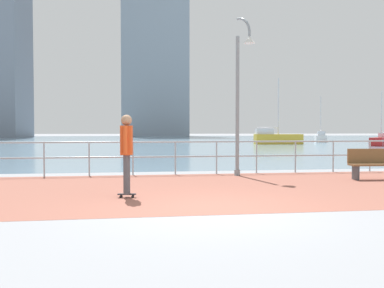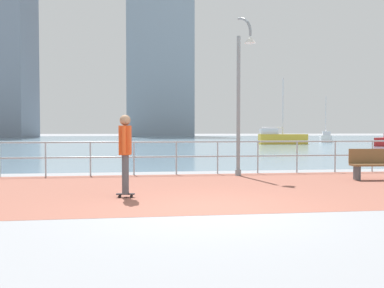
{
  "view_description": "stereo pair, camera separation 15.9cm",
  "coord_description": "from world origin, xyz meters",
  "px_view_note": "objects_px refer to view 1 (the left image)",
  "views": [
    {
      "loc": [
        -1.48,
        -7.67,
        1.49
      ],
      "look_at": [
        0.2,
        3.65,
        1.1
      ],
      "focal_mm": 38.93,
      "sensor_mm": 36.0,
      "label": 1
    },
    {
      "loc": [
        -1.32,
        -7.69,
        1.49
      ],
      "look_at": [
        0.2,
        3.65,
        1.1
      ],
      "focal_mm": 38.93,
      "sensor_mm": 36.0,
      "label": 2
    }
  ],
  "objects_px": {
    "lamppost": "(241,88)",
    "sailboat_navy": "(321,138)",
    "skateboarder": "(127,148)",
    "sailboat_white": "(381,141)",
    "sailboat_ivory": "(276,138)",
    "park_bench": "(375,164)"
  },
  "relations": [
    {
      "from": "lamppost",
      "to": "sailboat_white",
      "type": "distance_m",
      "value": 30.32
    },
    {
      "from": "lamppost",
      "to": "park_bench",
      "type": "distance_m",
      "value": 4.68
    },
    {
      "from": "skateboarder",
      "to": "park_bench",
      "type": "bearing_deg",
      "value": 17.69
    },
    {
      "from": "park_bench",
      "to": "skateboarder",
      "type": "bearing_deg",
      "value": -162.31
    },
    {
      "from": "lamppost",
      "to": "sailboat_navy",
      "type": "xyz_separation_m",
      "value": [
        19.4,
        34.78,
        -2.29
      ]
    },
    {
      "from": "sailboat_navy",
      "to": "park_bench",
      "type": "bearing_deg",
      "value": -113.33
    },
    {
      "from": "sailboat_navy",
      "to": "sailboat_white",
      "type": "height_order",
      "value": "sailboat_navy"
    },
    {
      "from": "lamppost",
      "to": "sailboat_white",
      "type": "relative_size",
      "value": 1.0
    },
    {
      "from": "sailboat_ivory",
      "to": "skateboarder",
      "type": "bearing_deg",
      "value": -115.08
    },
    {
      "from": "sailboat_white",
      "to": "sailboat_navy",
      "type": "bearing_deg",
      "value": 91.67
    },
    {
      "from": "sailboat_ivory",
      "to": "sailboat_white",
      "type": "bearing_deg",
      "value": -34.35
    },
    {
      "from": "sailboat_white",
      "to": "sailboat_ivory",
      "type": "xyz_separation_m",
      "value": [
        -8.22,
        5.62,
        0.17
      ]
    },
    {
      "from": "lamppost",
      "to": "sailboat_ivory",
      "type": "relative_size",
      "value": 0.74
    },
    {
      "from": "skateboarder",
      "to": "sailboat_navy",
      "type": "xyz_separation_m",
      "value": [
        23.0,
        38.6,
        -0.57
      ]
    },
    {
      "from": "sailboat_navy",
      "to": "sailboat_white",
      "type": "relative_size",
      "value": 1.09
    },
    {
      "from": "skateboarder",
      "to": "sailboat_white",
      "type": "bearing_deg",
      "value": 48.85
    },
    {
      "from": "skateboarder",
      "to": "sailboat_navy",
      "type": "relative_size",
      "value": 0.33
    },
    {
      "from": "sailboat_navy",
      "to": "sailboat_white",
      "type": "xyz_separation_m",
      "value": [
        0.35,
        -11.89,
        -0.04
      ]
    },
    {
      "from": "park_bench",
      "to": "sailboat_ivory",
      "type": "bearing_deg",
      "value": 75.48
    },
    {
      "from": "lamppost",
      "to": "sailboat_navy",
      "type": "bearing_deg",
      "value": 60.84
    },
    {
      "from": "sailboat_navy",
      "to": "sailboat_ivory",
      "type": "bearing_deg",
      "value": -141.44
    },
    {
      "from": "park_bench",
      "to": "sailboat_ivory",
      "type": "xyz_separation_m",
      "value": [
        7.77,
        29.98,
        0.18
      ]
    }
  ]
}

